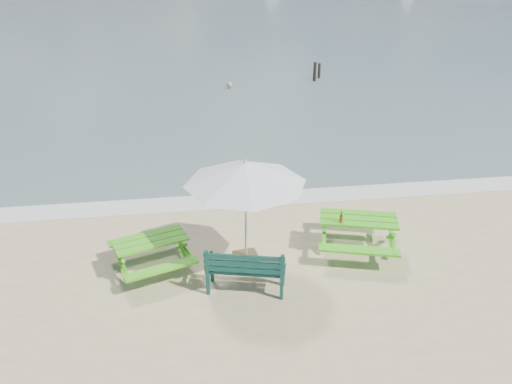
{
  "coord_description": "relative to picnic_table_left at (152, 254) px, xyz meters",
  "views": [
    {
      "loc": [
        -1.08,
        -7.5,
        6.11
      ],
      "look_at": [
        0.41,
        3.0,
        1.0
      ],
      "focal_mm": 35.0,
      "sensor_mm": 36.0,
      "label": 1
    }
  ],
  "objects": [
    {
      "name": "picnic_table_right",
      "position": [
        4.55,
        0.13,
        0.04
      ],
      "size": [
        2.14,
        2.27,
        0.81
      ],
      "color": "#44B81B",
      "rests_on": "ground"
    },
    {
      "name": "side_table",
      "position": [
        1.98,
        -0.26,
        -0.18
      ],
      "size": [
        0.56,
        0.56,
        0.32
      ],
      "color": "brown",
      "rests_on": "ground"
    },
    {
      "name": "swimmer",
      "position": [
        3.07,
        15.35,
        -0.85
      ],
      "size": [
        0.69,
        0.53,
        1.69
      ],
      "color": "tan",
      "rests_on": "ground"
    },
    {
      "name": "foam_strip",
      "position": [
        2.02,
        2.96,
        -0.34
      ],
      "size": [
        22.0,
        0.9,
        0.01
      ],
      "primitive_type": "cube",
      "color": "silver",
      "rests_on": "ground"
    },
    {
      "name": "patio_umbrella",
      "position": [
        1.98,
        -0.26,
        1.87
      ],
      "size": [
        2.78,
        2.78,
        2.44
      ],
      "color": "silver",
      "rests_on": "ground"
    },
    {
      "name": "park_bench",
      "position": [
        1.88,
        -1.02,
        -0.05
      ],
      "size": [
        1.63,
        0.89,
        0.96
      ],
      "color": "#0E3C35",
      "rests_on": "ground"
    },
    {
      "name": "picnic_table_left",
      "position": [
        0.0,
        0.0,
        0.0
      ],
      "size": [
        1.98,
        2.08,
        0.72
      ],
      "color": "#42AA19",
      "rests_on": "ground"
    },
    {
      "name": "beer_bottle",
      "position": [
        4.09,
        -0.02,
        0.55
      ],
      "size": [
        0.07,
        0.07,
        0.27
      ],
      "color": "#955815",
      "rests_on": "picnic_table_right"
    },
    {
      "name": "mooring_pilings",
      "position": [
        7.81,
        16.57,
        0.01
      ],
      "size": [
        0.55,
        0.75,
        1.18
      ],
      "color": "black",
      "rests_on": "ground"
    }
  ]
}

